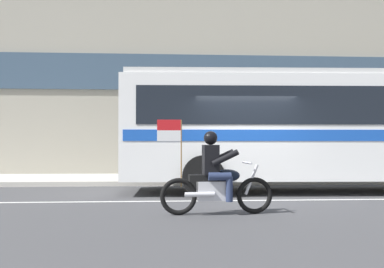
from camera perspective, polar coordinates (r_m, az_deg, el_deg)
ground_plane at (r=11.67m, az=6.70°, el=-7.69°), size 60.00×60.00×0.00m
sidewalk_curb at (r=16.68m, az=3.43°, el=-5.45°), size 28.00×3.80×0.15m
lane_center_stripe at (r=11.08m, az=7.29°, el=-8.02°), size 26.60×0.14×0.01m
office_building_facade at (r=19.44m, az=2.52°, el=12.47°), size 28.00×0.89×11.79m
transit_bus at (r=13.34m, az=15.21°, el=1.27°), size 10.77×2.98×3.22m
motorcycle_with_rider at (r=8.84m, az=2.89°, el=-5.48°), size 2.19×0.64×1.78m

